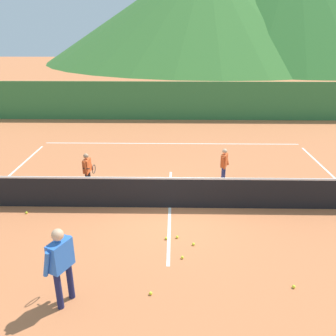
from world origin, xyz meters
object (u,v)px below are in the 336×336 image
Objects in this scene: instructor at (61,260)px; student_0 at (87,168)px; tennis_ball_0 at (151,293)px; tennis_ball_10 at (294,287)px; tennis_ball_3 at (26,213)px; tennis_ball_8 at (193,244)px; tennis_net at (170,192)px; tennis_ball_1 at (177,237)px; tennis_ball_7 at (166,238)px; tennis_ball_4 at (182,257)px; student_1 at (224,163)px.

instructor is 5.16m from student_0.
tennis_ball_0 is 2.92m from tennis_ball_10.
instructor reaches higher than tennis_ball_3.
tennis_ball_3 is 1.00× the size of tennis_ball_8.
tennis_net is 1.70m from tennis_ball_1.
tennis_ball_7 is (0.26, 1.97, 0.00)m from tennis_ball_0.
instructor reaches higher than student_0.
tennis_ball_3 is 4.94m from tennis_ball_8.
tennis_ball_10 is at bearing -22.61° from tennis_ball_4.
instructor is 3.35m from tennis_ball_8.
tennis_ball_8 is (0.40, -0.31, 0.00)m from tennis_ball_1.
tennis_net is at bearing -134.37° from student_1.
student_0 is 3.98m from tennis_ball_7.
tennis_net is 172.02× the size of tennis_ball_7.
tennis_ball_10 is at bearing -52.85° from tennis_net.
tennis_ball_0 and tennis_ball_7 have the same top height.
instructor is 24.06× the size of tennis_ball_0.
tennis_ball_7 is at bearing -92.32° from tennis_net.
tennis_ball_1 is 1.00× the size of tennis_ball_8.
student_0 is 4.53m from student_1.
student_1 is 4.62m from tennis_ball_4.
instructor is at bearing -81.93° from student_0.
instructor reaches higher than student_1.
student_1 is at bearing 7.93° from student_0.
student_1 is 5.36m from tennis_ball_10.
instructor is at bearing -116.72° from tennis_net.
tennis_ball_1 is at bearing -44.65° from student_0.
tennis_ball_7 is at bearing -48.17° from student_0.
tennis_ball_4 is (2.28, 1.41, -0.95)m from instructor.
student_1 reaches higher than tennis_ball_3.
tennis_net is at bearing 97.28° from tennis_ball_1.
tennis_ball_0 is at bearing -118.85° from tennis_ball_4.
tennis_ball_1 and tennis_ball_7 have the same top height.
student_1 is 18.00× the size of tennis_ball_0.
tennis_net is at bearing -24.61° from student_0.
student_1 is at bearing 68.73° from tennis_ball_0.
tennis_ball_0 is at bearing -64.33° from student_0.
tennis_ball_4 is at bearing 157.39° from tennis_ball_10.
tennis_ball_1 is at bearing 46.23° from instructor.
tennis_ball_3 is 1.00× the size of tennis_ball_10.
student_0 is 4.12m from tennis_ball_1.
tennis_ball_3 is 1.00× the size of tennis_ball_7.
tennis_net is 9.37× the size of student_0.
student_0 is at bearing 49.44° from tennis_ball_3.
tennis_ball_3 is (-3.78, 3.21, 0.00)m from tennis_ball_0.
tennis_ball_7 is (2.61, -2.92, -0.72)m from student_0.
instructor is 24.06× the size of tennis_ball_10.
tennis_net is at bearing 84.81° from tennis_ball_0.
tennis_ball_8 is at bearing 143.22° from tennis_ball_10.
tennis_ball_1 is at bearing 97.76° from tennis_ball_4.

